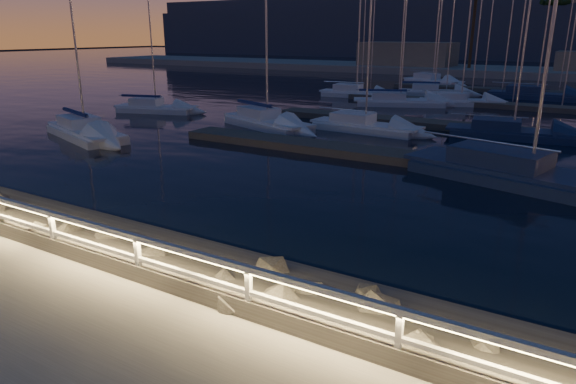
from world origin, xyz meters
name	(u,v)px	position (x,y,z in m)	size (l,w,h in m)	color
ground	(110,269)	(0.00, 0.00, 0.00)	(400.00, 400.00, 0.00)	#A09B91
harbor_water	(451,121)	(0.00, 31.22, -0.97)	(400.00, 440.00, 0.60)	black
guard_rail	(104,237)	(-0.07, 0.00, 0.77)	(44.11, 0.12, 1.06)	white
riprap	(146,247)	(-0.70, 1.79, -0.28)	(24.14, 2.92, 1.40)	#656057
floating_docks	(456,112)	(0.00, 32.50, -0.40)	(22.00, 36.00, 0.40)	#60584F
far_shore	(530,70)	(-0.12, 74.05, 0.29)	(160.00, 14.00, 5.20)	#A09B91
palm_center	(555,5)	(2.00, 73.00, 8.78)	(3.00, 3.00, 9.70)	#4B3923
distant_hills	(469,35)	(-22.13, 133.69, 4.74)	(230.00, 37.50, 18.00)	#343D50
sailboat_a	(266,120)	(-9.18, 20.35, -0.15)	(7.64, 4.53, 12.67)	silver
sailboat_b	(84,130)	(-16.42, 12.07, -0.17)	(7.81, 4.40, 12.85)	silver
sailboat_c	(509,131)	(4.92, 24.79, -0.20)	(7.59, 3.17, 12.51)	navy
sailboat_e	(154,107)	(-20.17, 21.37, -0.19)	(6.55, 3.64, 10.83)	silver
sailboat_f	(363,125)	(-3.24, 22.34, -0.19)	(7.12, 2.54, 11.92)	silver
sailboat_g	(398,101)	(-5.45, 34.83, -0.18)	(7.91, 5.02, 13.08)	silver
sailboat_h	(524,172)	(6.99, 14.90, -0.12)	(10.53, 5.34, 17.16)	navy
sailboat_i	(355,92)	(-11.05, 38.56, -0.16)	(7.21, 2.67, 12.09)	silver
sailboat_j	(459,101)	(-1.06, 37.59, -0.20)	(6.95, 4.16, 11.48)	silver
sailboat_k	(534,94)	(3.77, 45.83, -0.16)	(8.37, 2.66, 14.10)	navy
sailboat_m	(432,80)	(-8.49, 55.08, -0.14)	(7.74, 4.91, 12.92)	silver
sailboat_n	(432,91)	(-5.07, 43.68, -0.19)	(7.17, 3.87, 11.78)	silver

